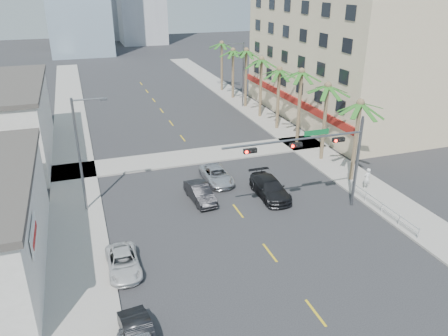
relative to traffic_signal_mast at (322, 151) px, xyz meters
The scene contains 22 objects.
ground 11.06m from the traffic_signal_mast, 126.03° to the right, with size 260.00×260.00×0.00m, color #262628.
sidewalk_right 14.44m from the traffic_signal_mast, 62.71° to the left, with size 4.00×120.00×0.15m, color gray.
sidewalk_left 22.05m from the traffic_signal_mast, 145.89° to the left, with size 4.00×120.00×0.15m, color gray.
sidewalk_cross 15.99m from the traffic_signal_mast, 112.38° to the left, with size 80.00×4.00×0.15m, color gray.
building_right 27.47m from the traffic_signal_mast, 53.68° to the left, with size 15.25×28.00×15.00m.
traffic_signal_mast is the anchor object (origin of this frame).
palm_tree_0 7.37m from the traffic_signal_mast, 34.84° to the left, with size 4.80×4.80×7.80m.
palm_tree_1 11.18m from the traffic_signal_mast, 57.84° to the left, with size 4.80×4.80×8.16m.
palm_tree_2 15.81m from the traffic_signal_mast, 68.07° to the left, with size 4.80×4.80×8.52m.
palm_tree_3 20.59m from the traffic_signal_mast, 73.51° to the left, with size 4.80×4.80×7.80m.
palm_tree_4 25.63m from the traffic_signal_mast, 76.83° to the left, with size 4.80×4.80×8.16m.
palm_tree_5 30.72m from the traffic_signal_mast, 79.05° to the left, with size 4.80×4.80×8.52m.
palm_tree_6 35.78m from the traffic_signal_mast, 80.63° to the left, with size 4.80×4.80×7.80m.
palm_tree_7 40.93m from the traffic_signal_mast, 81.82° to the left, with size 4.80×4.80×8.16m.
streetlight_left 17.84m from the traffic_signal_mast, 160.18° to the left, with size 2.55×0.25×9.00m.
streetlight_right 30.50m from the traffic_signal_mast, 80.16° to the left, with size 2.55×0.25×9.00m.
guardrail 6.59m from the traffic_signal_mast, 23.39° to the right, with size 0.08×8.08×1.00m.
car_parked_far 16.07m from the traffic_signal_mast, 169.76° to the right, with size 1.94×4.20×1.17m, color silver.
car_lane_left 10.32m from the traffic_signal_mast, 150.05° to the left, with size 1.49×4.28×1.41m, color black.
car_lane_center 10.54m from the traffic_signal_mast, 126.65° to the left, with size 2.19×4.74×1.32m, color silver.
car_lane_right 6.09m from the traffic_signal_mast, 123.64° to the left, with size 2.16×5.31×1.54m, color black.
pedestrian 7.40m from the traffic_signal_mast, 18.59° to the left, with size 0.68×0.45×1.87m, color silver.
Camera 1 is at (-10.75, -18.02, 16.69)m, focal length 35.00 mm.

